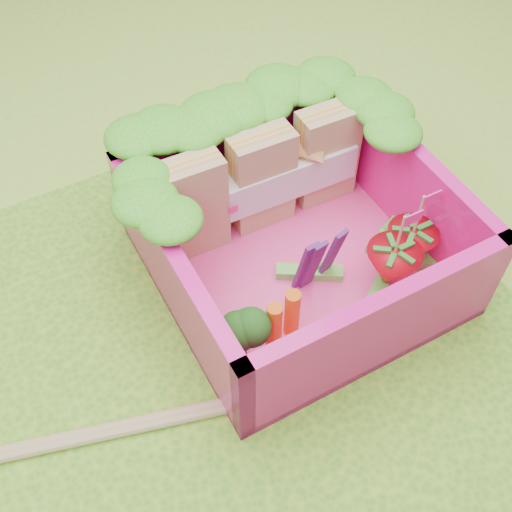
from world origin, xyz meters
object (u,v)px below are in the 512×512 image
Objects in this scene: strawberry_right at (409,247)px; bento_box at (298,234)px; chopsticks at (2,454)px; broccoli at (232,341)px; sandwich_stack at (263,180)px; strawberry_left at (391,268)px.

bento_box is at bearing 151.39° from strawberry_right.
strawberry_right is 2.00m from chopsticks.
sandwich_stack is at bearing 52.49° from broccoli.
sandwich_stack reaches higher than broccoli.
sandwich_stack reaches higher than chopsticks.
strawberry_left is at bearing -65.40° from sandwich_stack.
broccoli is (-0.52, -0.33, -0.05)m from bento_box.
sandwich_stack is 0.87m from broccoli.
strawberry_right reaches higher than broccoli.
bento_box is 1.57m from chopsticks.
bento_box is at bearing -91.06° from sandwich_stack.
sandwich_stack is at bearing 114.60° from strawberry_left.
sandwich_stack is at bearing 127.22° from strawberry_right.
bento_box is 1.23× the size of sandwich_stack.
sandwich_stack is 0.50× the size of chopsticks.
strawberry_left is at bearing -2.31° from chopsticks.
bento_box is 0.62× the size of chopsticks.
broccoli is 0.83m from strawberry_left.
broccoli is 1.03m from chopsticks.
sandwich_stack is 2.13× the size of strawberry_left.
strawberry_left is (0.31, -0.32, -0.09)m from bento_box.
strawberry_left reaches higher than chopsticks.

